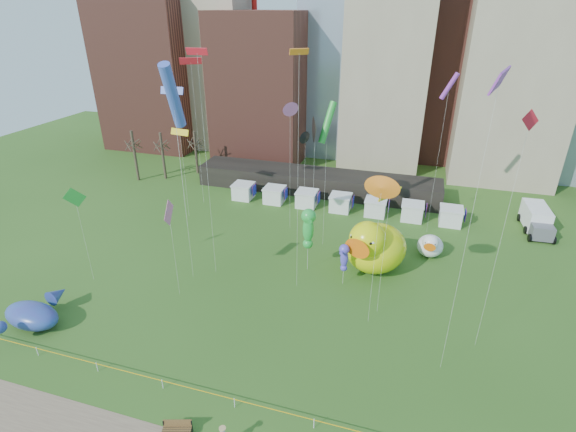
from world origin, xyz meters
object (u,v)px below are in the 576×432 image
(seahorse_green, at_px, (308,226))
(whale_inflatable, at_px, (33,314))
(box_truck, at_px, (536,219))
(small_duck, at_px, (430,245))
(big_duck, at_px, (374,246))
(park_bench, at_px, (177,427))
(seahorse_purple, at_px, (344,256))

(seahorse_green, relative_size, whale_inflatable, 1.01)
(box_truck, bearing_deg, small_duck, -143.32)
(seahorse_green, bearing_deg, big_duck, -2.28)
(whale_inflatable, xyz_separation_m, park_bench, (18.46, -6.32, -0.60))
(small_duck, xyz_separation_m, whale_inflatable, (-34.80, -23.34, -0.28))
(seahorse_purple, xyz_separation_m, box_truck, (21.91, 19.62, -1.90))
(box_truck, bearing_deg, big_duck, -143.28)
(box_truck, bearing_deg, seahorse_green, -148.51)
(whale_inflatable, bearing_deg, seahorse_green, 41.69)
(seahorse_green, relative_size, park_bench, 3.59)
(whale_inflatable, relative_size, park_bench, 3.55)
(whale_inflatable, xyz_separation_m, box_truck, (48.01, 34.29, 0.43))
(small_duck, height_order, park_bench, small_duck)
(small_duck, relative_size, whale_inflatable, 0.56)
(seahorse_purple, distance_m, box_truck, 29.47)
(park_bench, xyz_separation_m, box_truck, (29.55, 40.61, 1.03))
(whale_inflatable, distance_m, park_bench, 19.52)
(small_duck, distance_m, seahorse_green, 15.35)
(small_duck, height_order, seahorse_purple, seahorse_purple)
(big_duck, height_order, seahorse_purple, big_duck)
(seahorse_purple, bearing_deg, small_duck, 58.31)
(seahorse_purple, bearing_deg, park_bench, -96.58)
(park_bench, bearing_deg, seahorse_purple, 52.37)
(big_duck, height_order, seahorse_green, seahorse_green)
(small_duck, relative_size, park_bench, 2.00)
(whale_inflatable, bearing_deg, seahorse_purple, 34.24)
(big_duck, relative_size, box_truck, 1.28)
(seahorse_green, height_order, box_truck, seahorse_green)
(seahorse_green, bearing_deg, park_bench, -116.92)
(small_duck, distance_m, seahorse_purple, 12.45)
(seahorse_purple, height_order, box_truck, seahorse_purple)
(big_duck, bearing_deg, small_duck, 61.16)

